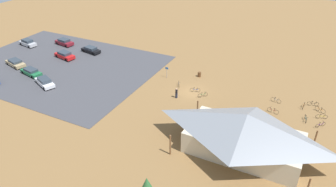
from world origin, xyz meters
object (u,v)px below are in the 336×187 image
Objects in this scene: car_maroon_front_row at (64,42)px; bicycle_black_edge_south at (313,104)px; bicycle_yellow_back_row at (322,117)px; car_white_mid_lot at (45,82)px; bicycle_white_lone_east at (179,84)px; bicycle_silver_near_sign at (276,100)px; lot_sign at (167,71)px; car_black_near_entry at (91,50)px; car_tan_aisle_side at (15,63)px; bicycle_teal_yard_right at (306,119)px; bicycle_orange_edge_north at (320,110)px; trash_bin at (199,74)px; bicycle_orange_yard_left at (304,106)px; visitor_by_pavilion at (176,93)px; bike_pavilion at (245,132)px; bicycle_red_mid_cluster at (273,111)px; bicycle_purple_by_bin at (321,125)px; car_silver_by_curb at (28,43)px; car_red_second_row at (65,55)px; bicycle_blue_lone_west at (195,90)px; bicycle_green_trailside at (203,95)px; car_green_far_end at (31,72)px.

bicycle_black_edge_south is at bearing 177.37° from car_maroon_front_row.
car_white_mid_lot reaches higher than bicycle_yellow_back_row.
bicycle_white_lone_east reaches higher than bicycle_silver_near_sign.
lot_sign is 20.14m from car_black_near_entry.
car_white_mid_lot is at bearing 17.98° from bicycle_black_edge_south.
bicycle_yellow_back_row is at bearing 176.42° from lot_sign.
bicycle_teal_yard_right is at bearing -174.02° from car_tan_aisle_side.
bicycle_orange_edge_north is 0.91× the size of bicycle_silver_near_sign.
bicycle_orange_edge_north is (-20.72, 2.84, -0.06)m from trash_bin.
bicycle_orange_yard_left is at bearing -4.69° from bicycle_orange_edge_north.
car_white_mid_lot is 23.24m from visitor_by_pavilion.
car_maroon_front_row is at bearing -8.19° from lot_sign.
bike_pavilion is at bearing 65.96° from bicycle_black_edge_south.
trash_bin is at bearing -149.70° from lot_sign.
bicycle_red_mid_cluster is at bearing 42.55° from bicycle_orange_yard_left.
bicycle_yellow_back_row is 7.01m from bicycle_silver_near_sign.
car_white_mid_lot is (-2.19, 15.37, 0.03)m from car_black_near_entry.
bicycle_purple_by_bin is 0.29× the size of car_silver_by_curb.
car_maroon_front_row is 2.64× the size of visitor_by_pavilion.
bicycle_black_edge_south is 4.90m from bicycle_teal_yard_right.
car_black_near_entry is (-2.90, -4.84, -0.06)m from car_red_second_row.
car_maroon_front_row is (54.30, -5.68, 0.40)m from bicycle_yellow_back_row.
bicycle_teal_yard_right is (-20.85, 1.28, 0.00)m from bicycle_white_lone_east.
bicycle_white_lone_east is 22.97m from bicycle_purple_by_bin.
car_black_near_entry is 15.61m from car_silver_by_curb.
car_black_near_entry is at bearing -12.26° from bicycle_blue_lone_west.
bicycle_silver_near_sign is at bearing -179.87° from lot_sign.
bicycle_green_trailside is at bearing 1.11° from bicycle_teal_yard_right.
trash_bin is 0.20× the size of car_silver_by_curb.
bicycle_teal_yard_right reaches higher than bicycle_yellow_back_row.
bicycle_yellow_back_row is (-21.04, 4.66, -0.10)m from trash_bin.
bicycle_blue_lone_west is (-1.47, 5.58, -0.08)m from trash_bin.
car_silver_by_curb is 15.95m from car_green_far_end.
bicycle_green_trailside is at bearing 18.13° from bicycle_silver_near_sign.
car_maroon_front_row reaches higher than bicycle_silver_near_sign.
bicycle_yellow_back_row is 55.51m from car_tan_aisle_side.
bicycle_red_mid_cluster is (6.35, 3.48, 0.01)m from bicycle_orange_edge_north.
car_green_far_end reaches higher than bicycle_red_mid_cluster.
bicycle_blue_lone_west is at bearing 9.87° from bicycle_orange_yard_left.
bicycle_red_mid_cluster is 5.43m from bicycle_orange_yard_left.
bicycle_green_trailside is (9.37, -10.55, -2.76)m from bike_pavilion.
bicycle_black_edge_south is (-24.78, -1.61, -1.05)m from lot_sign.
bicycle_silver_near_sign is at bearing -166.27° from car_green_far_end.
bike_pavilion reaches higher than trash_bin.
lot_sign is at bearing -8.54° from bicycle_purple_by_bin.
bicycle_purple_by_bin is at bearing 174.52° from bicycle_red_mid_cluster.
bicycle_purple_by_bin is (-1.45, 5.55, -0.01)m from bicycle_black_edge_south.
car_black_near_entry is 26.10m from visitor_by_pavilion.
bicycle_black_edge_south is 7.17m from bicycle_red_mid_cluster.
bicycle_green_trailside is at bearing 150.30° from bicycle_blue_lone_west.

